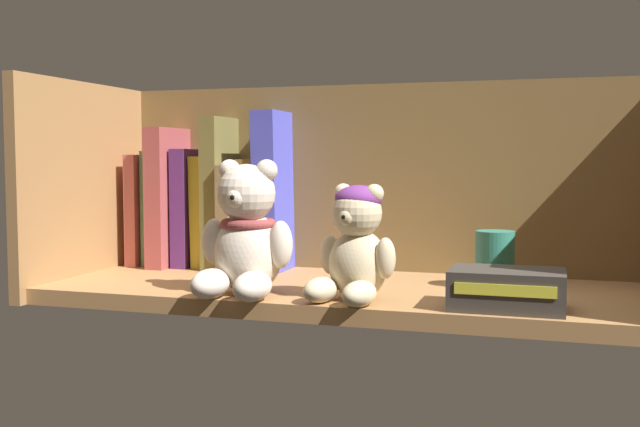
{
  "coord_description": "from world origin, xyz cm",
  "views": [
    {
      "loc": [
        24.57,
        -89.93,
        17.78
      ],
      "look_at": [
        -3.72,
        0.0,
        11.02
      ],
      "focal_mm": 42.1,
      "sensor_mm": 36.0,
      "label": 1
    }
  ],
  "objects_px": {
    "teddy_bear_smaller": "(356,245)",
    "book_4": "(209,211)",
    "teddy_bear_larger": "(245,237)",
    "small_product_box": "(507,289)",
    "book_6": "(241,216)",
    "book_1": "(161,207)",
    "book_8": "(278,191)",
    "book_2": "(176,197)",
    "book_5": "(225,192)",
    "book_7": "(257,214)",
    "book_0": "(149,209)",
    "pillar_candle": "(495,260)",
    "book_3": "(194,207)"
  },
  "relations": [
    {
      "from": "teddy_bear_smaller",
      "to": "book_4",
      "type": "bearing_deg",
      "value": 143.53
    },
    {
      "from": "teddy_bear_larger",
      "to": "small_product_box",
      "type": "relative_size",
      "value": 1.33
    },
    {
      "from": "book_6",
      "to": "teddy_bear_larger",
      "type": "bearing_deg",
      "value": -65.43
    },
    {
      "from": "teddy_bear_smaller",
      "to": "book_1",
      "type": "bearing_deg",
      "value": 150.14
    },
    {
      "from": "book_8",
      "to": "teddy_bear_smaller",
      "type": "xyz_separation_m",
      "value": [
        0.17,
        -0.21,
        -0.05
      ]
    },
    {
      "from": "book_2",
      "to": "book_5",
      "type": "distance_m",
      "value": 0.08
    },
    {
      "from": "book_7",
      "to": "small_product_box",
      "type": "xyz_separation_m",
      "value": [
        0.37,
        -0.21,
        -0.06
      ]
    },
    {
      "from": "book_0",
      "to": "book_2",
      "type": "relative_size",
      "value": 0.81
    },
    {
      "from": "book_1",
      "to": "small_product_box",
      "type": "height_order",
      "value": "book_1"
    },
    {
      "from": "book_1",
      "to": "book_0",
      "type": "bearing_deg",
      "value": 180.0
    },
    {
      "from": "book_0",
      "to": "book_4",
      "type": "height_order",
      "value": "book_0"
    },
    {
      "from": "book_1",
      "to": "small_product_box",
      "type": "distance_m",
      "value": 0.57
    },
    {
      "from": "book_0",
      "to": "book_5",
      "type": "height_order",
      "value": "book_5"
    },
    {
      "from": "pillar_candle",
      "to": "small_product_box",
      "type": "distance_m",
      "value": 0.13
    },
    {
      "from": "teddy_bear_larger",
      "to": "book_2",
      "type": "bearing_deg",
      "value": 133.9
    },
    {
      "from": "book_3",
      "to": "small_product_box",
      "type": "xyz_separation_m",
      "value": [
        0.47,
        -0.21,
        -0.07
      ]
    },
    {
      "from": "book_3",
      "to": "pillar_candle",
      "type": "relative_size",
      "value": 2.44
    },
    {
      "from": "book_1",
      "to": "teddy_bear_smaller",
      "type": "bearing_deg",
      "value": -29.86
    },
    {
      "from": "book_6",
      "to": "book_8",
      "type": "bearing_deg",
      "value": 0.0
    },
    {
      "from": "small_product_box",
      "to": "teddy_bear_smaller",
      "type": "bearing_deg",
      "value": -179.93
    },
    {
      "from": "book_7",
      "to": "teddy_bear_larger",
      "type": "relative_size",
      "value": 1.0
    },
    {
      "from": "book_6",
      "to": "book_7",
      "type": "bearing_deg",
      "value": 0.0
    },
    {
      "from": "book_6",
      "to": "book_8",
      "type": "relative_size",
      "value": 0.66
    },
    {
      "from": "book_5",
      "to": "small_product_box",
      "type": "height_order",
      "value": "book_5"
    },
    {
      "from": "book_3",
      "to": "book_6",
      "type": "relative_size",
      "value": 1.15
    },
    {
      "from": "small_product_box",
      "to": "book_1",
      "type": "bearing_deg",
      "value": 158.53
    },
    {
      "from": "book_7",
      "to": "teddy_bear_larger",
      "type": "distance_m",
      "value": 0.22
    },
    {
      "from": "teddy_bear_larger",
      "to": "pillar_candle",
      "type": "xyz_separation_m",
      "value": [
        0.28,
        0.13,
        -0.03
      ]
    },
    {
      "from": "book_0",
      "to": "small_product_box",
      "type": "height_order",
      "value": "book_0"
    },
    {
      "from": "book_5",
      "to": "teddy_bear_smaller",
      "type": "xyz_separation_m",
      "value": [
        0.25,
        -0.21,
        -0.05
      ]
    },
    {
      "from": "book_1",
      "to": "pillar_candle",
      "type": "height_order",
      "value": "book_1"
    },
    {
      "from": "book_3",
      "to": "book_8",
      "type": "relative_size",
      "value": 0.77
    },
    {
      "from": "teddy_bear_smaller",
      "to": "teddy_bear_larger",
      "type": "bearing_deg",
      "value": -178.27
    },
    {
      "from": "teddy_bear_smaller",
      "to": "small_product_box",
      "type": "height_order",
      "value": "teddy_bear_smaller"
    },
    {
      "from": "book_0",
      "to": "pillar_candle",
      "type": "relative_size",
      "value": 2.32
    },
    {
      "from": "book_2",
      "to": "teddy_bear_larger",
      "type": "xyz_separation_m",
      "value": [
        0.2,
        -0.21,
        -0.03
      ]
    },
    {
      "from": "book_2",
      "to": "book_4",
      "type": "bearing_deg",
      "value": 0.0
    },
    {
      "from": "book_1",
      "to": "book_5",
      "type": "relative_size",
      "value": 0.78
    },
    {
      "from": "book_2",
      "to": "book_4",
      "type": "xyz_separation_m",
      "value": [
        0.05,
        0.0,
        -0.02
      ]
    },
    {
      "from": "book_8",
      "to": "book_6",
      "type": "bearing_deg",
      "value": 180.0
    },
    {
      "from": "book_6",
      "to": "book_8",
      "type": "distance_m",
      "value": 0.07
    },
    {
      "from": "teddy_bear_larger",
      "to": "pillar_candle",
      "type": "distance_m",
      "value": 0.31
    },
    {
      "from": "book_4",
      "to": "book_6",
      "type": "height_order",
      "value": "book_4"
    },
    {
      "from": "book_2",
      "to": "small_product_box",
      "type": "distance_m",
      "value": 0.55
    },
    {
      "from": "book_3",
      "to": "teddy_bear_smaller",
      "type": "xyz_separation_m",
      "value": [
        0.31,
        -0.21,
        -0.02
      ]
    },
    {
      "from": "teddy_bear_smaller",
      "to": "small_product_box",
      "type": "relative_size",
      "value": 1.1
    },
    {
      "from": "teddy_bear_smaller",
      "to": "book_7",
      "type": "bearing_deg",
      "value": 134.51
    },
    {
      "from": "book_0",
      "to": "book_6",
      "type": "relative_size",
      "value": 1.1
    },
    {
      "from": "book_3",
      "to": "small_product_box",
      "type": "height_order",
      "value": "book_3"
    },
    {
      "from": "book_0",
      "to": "book_8",
      "type": "relative_size",
      "value": 0.73
    }
  ]
}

